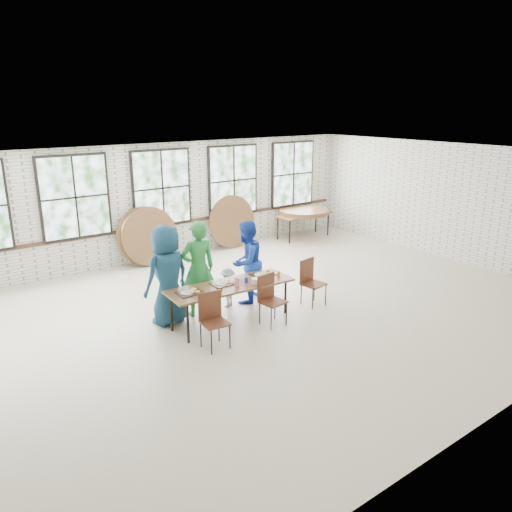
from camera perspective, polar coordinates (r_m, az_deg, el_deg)
The scene contains 13 objects.
room at distance 13.08m, azimuth -10.70°, elevation 7.45°, with size 12.00×12.00×12.00m.
dining_table at distance 9.25m, azimuth -2.93°, elevation -3.58°, with size 2.44×0.94×0.74m.
chair_near_left at distance 8.42m, azimuth -5.02°, elevation -6.75°, with size 0.46×0.45×0.95m.
chair_near_right at distance 9.23m, azimuth 1.55°, elevation -4.49°, with size 0.47×0.45×0.95m.
chair_spare at distance 10.16m, azimuth 6.21°, elevation -2.52°, with size 0.48×0.47×0.95m.
adult_teal at distance 9.26m, azimuth -10.09°, elevation -2.16°, with size 0.92×0.60×1.88m, color navy.
adult_green at distance 9.54m, azimuth -6.63°, elevation -1.45°, with size 0.68×0.45×1.87m, color #228235.
toddler at distance 10.05m, azimuth -3.25°, elevation -3.61°, with size 0.52×0.30×0.81m, color #131B3B.
adult_blue at distance 10.14m, azimuth -1.12°, elevation -0.69°, with size 0.83×0.65×1.71m, color #183DAD.
storage_table at distance 15.24m, azimuth 5.46°, elevation 4.64°, with size 1.85×0.88×0.74m.
tabletop_clutter at distance 9.25m, azimuth -2.32°, elevation -3.08°, with size 2.07×0.59×0.11m.
round_tops_stacked at distance 15.22m, azimuth 5.47°, elevation 5.07°, with size 1.50×1.50×0.13m.
round_tops_leaning at distance 13.23m, azimuth -8.91°, elevation 2.81°, with size 4.15×0.42×1.49m.
Camera 1 is at (-5.63, -7.18, 3.95)m, focal length 35.00 mm.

